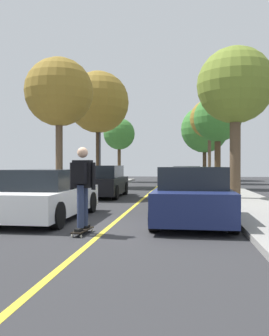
{
  "coord_description": "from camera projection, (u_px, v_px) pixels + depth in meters",
  "views": [
    {
      "loc": [
        1.74,
        -8.48,
        1.48
      ],
      "look_at": [
        -0.11,
        5.61,
        1.38
      ],
      "focal_mm": 39.01,
      "sensor_mm": 36.0,
      "label": 1
    }
  ],
  "objects": [
    {
      "name": "street_tree_left_nearest",
      "position": [
        59.0,
        93.0,
        16.78
      ],
      "size": [
        3.14,
        3.14,
        6.3
      ],
      "color": "brown",
      "rests_on": "sidewalk_left"
    },
    {
      "name": "skateboarder",
      "position": [
        82.0,
        182.0,
        7.78
      ],
      "size": [
        0.59,
        0.71,
        1.77
      ],
      "color": "black",
      "rests_on": "skateboard"
    },
    {
      "name": "center_line",
      "position": [
        132.0,
        208.0,
        12.61
      ],
      "size": [
        0.12,
        39.2,
        0.01
      ],
      "primitive_type": "cube",
      "color": "gold",
      "rests_on": "ground"
    },
    {
      "name": "street_tree_right_far",
      "position": [
        209.0,
        119.0,
        29.46
      ],
      "size": [
        3.14,
        3.14,
        6.69
      ],
      "color": "brown",
      "rests_on": "sidewalk_right"
    },
    {
      "name": "street_tree_left_near",
      "position": [
        98.0,
        102.0,
        24.57
      ],
      "size": [
        4.14,
        4.14,
        7.68
      ],
      "color": "#3D2D1E",
      "rests_on": "sidewalk_left"
    },
    {
      "name": "street_tree_left_far",
      "position": [
        119.0,
        134.0,
        32.7
      ],
      "size": [
        2.82,
        2.82,
        5.58
      ],
      "color": "#4C3823",
      "rests_on": "sidewalk_left"
    },
    {
      "name": "parked_car_right_far",
      "position": [
        187.0,
        178.0,
        22.16
      ],
      "size": [
        1.9,
        4.1,
        1.43
      ],
      "color": "#1E5B33",
      "rests_on": "ground"
    },
    {
      "name": "parked_car_left_near",
      "position": [
        102.0,
        182.0,
        17.1
      ],
      "size": [
        2.02,
        4.24,
        1.48
      ],
      "color": "black",
      "rests_on": "ground"
    },
    {
      "name": "parked_car_right_near",
      "position": [
        189.0,
        184.0,
        15.55
      ],
      "size": [
        2.04,
        4.27,
        1.41
      ],
      "color": "#BCAD89",
      "rests_on": "ground"
    },
    {
      "name": "street_tree_right_farthest",
      "position": [
        205.0,
        129.0,
        36.0
      ],
      "size": [
        4.63,
        4.63,
        7.24
      ],
      "color": "#3D2D1E",
      "rests_on": "sidewalk_right"
    },
    {
      "name": "parked_car_left_nearest",
      "position": [
        46.0,
        194.0,
        10.1
      ],
      "size": [
        2.0,
        4.44,
        1.37
      ],
      "color": "white",
      "rests_on": "ground"
    },
    {
      "name": "street_tree_right_near",
      "position": [
        218.0,
        119.0,
        22.61
      ],
      "size": [
        2.95,
        2.95,
        5.76
      ],
      "color": "#4C3823",
      "rests_on": "sidewalk_right"
    },
    {
      "name": "streetlamp",
      "position": [
        100.0,
        143.0,
        24.41
      ],
      "size": [
        0.36,
        0.24,
        4.86
      ],
      "color": "#38383D",
      "rests_on": "sidewalk_left"
    },
    {
      "name": "skateboard",
      "position": [
        83.0,
        230.0,
        7.82
      ],
      "size": [
        0.3,
        0.86,
        0.1
      ],
      "color": "black",
      "rests_on": "ground"
    },
    {
      "name": "ground",
      "position": [
        108.0,
        228.0,
        8.65
      ],
      "size": [
        80.0,
        80.0,
        0.0
      ],
      "primitive_type": "plane",
      "color": "#2D2D30"
    },
    {
      "name": "parked_car_right_nearest",
      "position": [
        193.0,
        195.0,
        9.52
      ],
      "size": [
        2.01,
        4.47,
        1.44
      ],
      "color": "navy",
      "rests_on": "ground"
    },
    {
      "name": "street_tree_right_nearest",
      "position": [
        235.0,
        87.0,
        15.04
      ],
      "size": [
        3.15,
        3.15,
        6.23
      ],
      "color": "brown",
      "rests_on": "sidewalk_right"
    }
  ]
}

